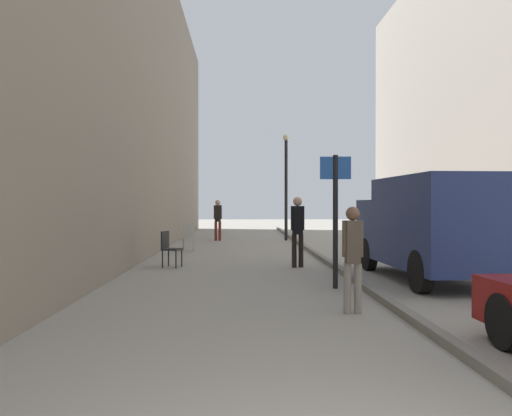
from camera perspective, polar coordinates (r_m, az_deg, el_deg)
ground_plane at (r=14.47m, az=1.54°, el=-6.08°), size 80.00×80.00×0.00m
building_facade_left at (r=15.53m, az=-19.21°, el=14.78°), size 3.46×40.00×10.99m
kerb_strip at (r=14.64m, az=7.76°, el=-5.77°), size 0.16×40.00×0.12m
pedestrian_main_foreground at (r=13.49m, az=4.59°, el=-2.06°), size 0.36×0.24×1.83m
pedestrian_mid_block at (r=7.95m, az=10.58°, el=-4.76°), size 0.32×0.21×1.61m
pedestrian_far_crossing at (r=23.17m, az=-4.22°, el=-1.01°), size 0.36×0.24×1.82m
delivery_van at (r=11.82m, az=18.89°, el=-1.75°), size 2.21×4.89×2.21m
street_sign_post at (r=10.21m, az=8.72°, el=-0.13°), size 0.60×0.10×2.60m
lamp_post at (r=23.34m, az=3.33°, el=3.11°), size 0.28×0.28×4.76m
cafe_chair_near_window at (r=13.67m, az=-9.54°, el=-4.17°), size 0.55×0.55×0.94m
cafe_chair_by_doorway at (r=18.13m, az=-7.46°, el=-3.02°), size 0.45×0.45×0.94m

